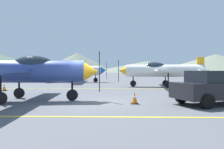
% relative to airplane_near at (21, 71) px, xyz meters
% --- Properties ---
extents(ground_plane, '(400.00, 400.00, 0.00)m').
position_rel_airplane_near_xyz_m(ground_plane, '(3.95, -0.05, -1.61)').
color(ground_plane, '#54565B').
extents(apron_line_near, '(80.00, 0.16, 0.01)m').
position_rel_airplane_near_xyz_m(apron_line_near, '(3.95, -3.91, -1.61)').
color(apron_line_near, yellow).
rests_on(apron_line_near, ground_plane).
extents(apron_line_far, '(80.00, 0.16, 0.01)m').
position_rel_airplane_near_xyz_m(apron_line_far, '(3.95, 7.83, -1.61)').
color(apron_line_far, yellow).
rests_on(apron_line_far, ground_plane).
extents(airplane_near, '(8.32, 9.57, 2.87)m').
position_rel_airplane_near_xyz_m(airplane_near, '(0.00, 0.00, 0.00)').
color(airplane_near, '#33478C').
rests_on(airplane_near, ground_plane).
extents(airplane_mid, '(8.34, 9.59, 2.87)m').
position_rel_airplane_near_xyz_m(airplane_mid, '(9.37, 10.06, 0.00)').
color(airplane_mid, white).
rests_on(airplane_mid, ground_plane).
extents(airplane_far, '(8.31, 9.57, 2.87)m').
position_rel_airplane_near_xyz_m(airplane_far, '(-0.49, 17.56, 0.00)').
color(airplane_far, white).
rests_on(airplane_far, ground_plane).
extents(car_sedan, '(4.66, 3.18, 1.62)m').
position_rel_airplane_near_xyz_m(car_sedan, '(9.93, -0.87, -0.77)').
color(car_sedan, black).
rests_on(car_sedan, ground_plane).
extents(traffic_cone_front, '(0.36, 0.36, 0.59)m').
position_rel_airplane_near_xyz_m(traffic_cone_front, '(-3.81, 5.63, -1.32)').
color(traffic_cone_front, black).
rests_on(traffic_cone_front, ground_plane).
extents(traffic_cone_side, '(0.36, 0.36, 0.59)m').
position_rel_airplane_near_xyz_m(traffic_cone_side, '(5.96, -0.83, -1.32)').
color(traffic_cone_side, black).
rests_on(traffic_cone_side, ground_plane).
extents(hill_left, '(60.60, 60.60, 10.71)m').
position_rel_airplane_near_xyz_m(hill_left, '(-63.89, 118.44, 3.74)').
color(hill_left, '#4C6651').
rests_on(hill_left, ground_plane).
extents(hill_centerleft, '(54.05, 54.05, 13.72)m').
position_rel_airplane_near_xyz_m(hill_centerleft, '(-23.95, 147.26, 5.25)').
color(hill_centerleft, slate).
rests_on(hill_centerleft, ground_plane).
extents(hill_centerright, '(82.12, 82.12, 7.80)m').
position_rel_airplane_near_xyz_m(hill_centerright, '(26.11, 150.67, 2.28)').
color(hill_centerright, slate).
rests_on(hill_centerright, ground_plane).
extents(hill_right, '(86.98, 86.98, 12.74)m').
position_rel_airplane_near_xyz_m(hill_right, '(75.13, 148.81, 4.76)').
color(hill_right, slate).
rests_on(hill_right, ground_plane).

